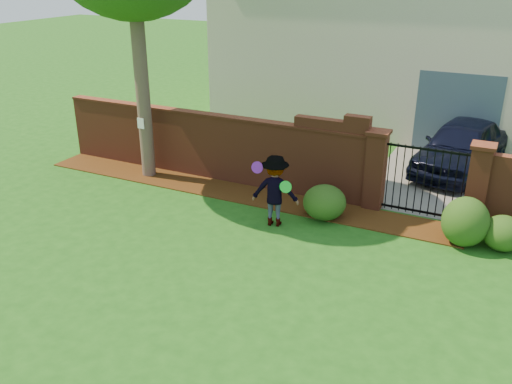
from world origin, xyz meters
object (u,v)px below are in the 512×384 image
at_px(man, 275,191).
at_px(frisbee_green, 286,187).
at_px(frisbee_purple, 257,167).
at_px(car, 458,149).

relative_size(man, frisbee_green, 6.07).
xyz_separation_m(man, frisbee_purple, (-0.36, -0.10, 0.52)).
bearing_deg(frisbee_green, car, 60.91).
bearing_deg(frisbee_purple, frisbee_green, 2.53).
xyz_separation_m(car, man, (-3.14, -5.05, 0.09)).
bearing_deg(car, frisbee_purple, -112.65).
bearing_deg(frisbee_green, man, 165.16).
height_order(frisbee_purple, frisbee_green, frisbee_purple).
distance_m(man, frisbee_purple, 0.64).
height_order(car, man, man).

